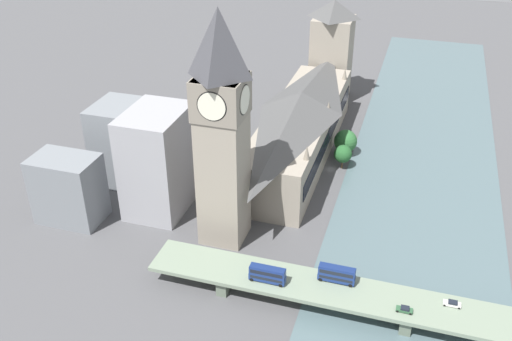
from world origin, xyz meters
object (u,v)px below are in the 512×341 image
parliament_hall (301,125)px  victoria_tower (332,50)px  double_decker_bus_mid (267,274)px  double_decker_bus_rear (337,274)px  road_bridge (408,307)px  clock_tower (222,127)px  car_northbound_mid (452,304)px  car_southbound_lead (404,309)px

parliament_hall → victoria_tower: 63.69m
double_decker_bus_mid → double_decker_bus_rear: double_decker_bus_rear is taller
double_decker_bus_rear → victoria_tower: bearing=-78.5°
road_bridge → victoria_tower: bearing=-71.4°
victoria_tower → double_decker_bus_rear: bearing=101.5°
clock_tower → car_northbound_mid: clock_tower is taller
double_decker_bus_mid → car_northbound_mid: bearing=-173.9°
road_bridge → car_northbound_mid: 11.29m
victoria_tower → road_bridge: (-48.59, 144.74, -18.92)m
road_bridge → car_southbound_lead: car_southbound_lead is taller
victoria_tower → double_decker_bus_rear: (-28.85, 141.64, -15.06)m
road_bridge → car_southbound_lead: bearing=73.9°
double_decker_bus_mid → road_bridge: bearing=-176.2°
double_decker_bus_mid → victoria_tower: bearing=-85.8°
clock_tower → car_southbound_lead: bearing=156.9°
clock_tower → road_bridge: (-58.89, 21.53, -34.13)m
double_decker_bus_mid → car_southbound_lead: 36.96m
double_decker_bus_rear → parliament_hall: bearing=-69.9°
clock_tower → double_decker_bus_mid: (-21.08, 24.02, -30.31)m
clock_tower → car_northbound_mid: (-69.69, 18.83, -32.29)m
victoria_tower → car_southbound_lead: bearing=107.9°
parliament_hall → victoria_tower: size_ratio=1.92×
parliament_hall → double_decker_bus_mid: parliament_hall is taller
double_decker_bus_mid → clock_tower: bearing=-48.7°
parliament_hall → car_southbound_lead: size_ratio=23.55×
double_decker_bus_rear → car_northbound_mid: double_decker_bus_rear is taller
clock_tower → double_decker_bus_mid: 44.04m
double_decker_bus_rear → road_bridge: bearing=171.1°
parliament_hall → double_decker_bus_mid: bearing=97.2°
double_decker_bus_rear → car_southbound_lead: 19.94m
victoria_tower → double_decker_bus_mid: size_ratio=5.13×
victoria_tower → clock_tower: bearing=85.2°
clock_tower → car_southbound_lead: size_ratio=17.50×
road_bridge → double_decker_bus_mid: (37.81, 2.49, 3.82)m
parliament_hall → road_bridge: bearing=120.7°
clock_tower → double_decker_bus_mid: clock_tower is taller
double_decker_bus_rear → car_southbound_lead: double_decker_bus_rear is taller
road_bridge → car_southbound_lead: 3.78m
parliament_hall → road_bridge: size_ratio=0.69×
clock_tower → road_bridge: clock_tower is taller
car_northbound_mid → victoria_tower: bearing=-67.3°
double_decker_bus_rear → car_northbound_mid: (-30.54, 0.40, -2.02)m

